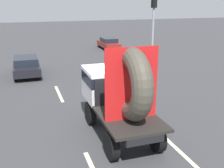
{
  "coord_description": "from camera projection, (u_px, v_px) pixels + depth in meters",
  "views": [
    {
      "loc": [
        -3.45,
        -10.22,
        5.2
      ],
      "look_at": [
        -0.04,
        0.02,
        1.86
      ],
      "focal_mm": 43.79,
      "sensor_mm": 36.0,
      "label": 1
    }
  ],
  "objects": [
    {
      "name": "oncoming_car",
      "position": [
        109.0,
        43.0,
        29.77
      ],
      "size": [
        1.63,
        3.79,
        1.24
      ],
      "color": "black",
      "rests_on": "ground_plane"
    },
    {
      "name": "lane_dash_right_near",
      "position": [
        180.0,
        152.0,
        9.73
      ],
      "size": [
        0.16,
        2.47,
        0.01
      ],
      "primitive_type": "cube",
      "rotation": [
        0.0,
        0.0,
        1.57
      ],
      "color": "beige",
      "rests_on": "ground_plane"
    },
    {
      "name": "traffic_light",
      "position": [
        153.0,
        22.0,
        19.49
      ],
      "size": [
        0.42,
        0.36,
        5.55
      ],
      "color": "gray",
      "rests_on": "ground_plane"
    },
    {
      "name": "flatbed_truck",
      "position": [
        118.0,
        90.0,
        10.63
      ],
      "size": [
        2.02,
        4.71,
        3.74
      ],
      "color": "black",
      "rests_on": "ground_plane"
    },
    {
      "name": "ground_plane",
      "position": [
        113.0,
        125.0,
        11.85
      ],
      "size": [
        120.0,
        120.0,
        0.0
      ],
      "primitive_type": "plane",
      "color": "#38383A"
    },
    {
      "name": "lane_dash_left_far",
      "position": [
        59.0,
        94.0,
        15.78
      ],
      "size": [
        0.16,
        2.93,
        0.01
      ],
      "primitive_type": "cube",
      "rotation": [
        0.0,
        0.0,
        1.57
      ],
      "color": "beige",
      "rests_on": "ground_plane"
    },
    {
      "name": "distant_sedan",
      "position": [
        26.0,
        65.0,
        19.42
      ],
      "size": [
        1.77,
        4.13,
        1.35
      ],
      "color": "black",
      "rests_on": "ground_plane"
    },
    {
      "name": "lane_dash_right_far",
      "position": [
        110.0,
        86.0,
        17.09
      ],
      "size": [
        0.16,
        2.72,
        0.01
      ],
      "primitive_type": "cube",
      "rotation": [
        0.0,
        0.0,
        1.57
      ],
      "color": "beige",
      "rests_on": "ground_plane"
    }
  ]
}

